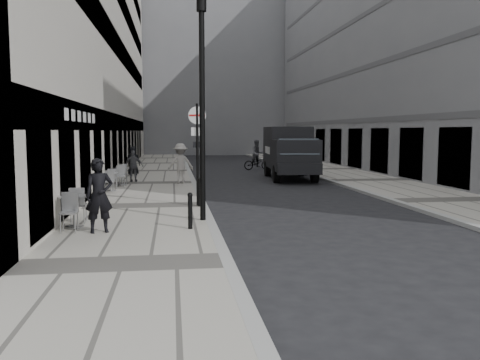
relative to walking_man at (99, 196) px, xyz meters
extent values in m
plane|color=black|center=(2.84, -5.79, -1.04)|extent=(120.00, 120.00, 0.00)
cube|color=gray|center=(0.84, 12.21, -0.98)|extent=(4.00, 60.00, 0.12)
cube|color=gray|center=(11.84, 12.21, -0.98)|extent=(4.00, 60.00, 0.12)
cube|color=#B9B5A9|center=(-3.16, 18.71, 7.96)|extent=(4.00, 45.00, 18.00)
cube|color=slate|center=(16.84, 18.71, 8.96)|extent=(6.00, 45.00, 20.00)
cube|color=slate|center=(4.34, 50.21, 9.96)|extent=(24.00, 16.00, 22.00)
imported|color=black|center=(0.00, 0.00, 0.00)|extent=(0.77, 0.61, 1.84)
cylinder|color=black|center=(2.64, 4.31, 0.79)|extent=(0.09, 0.09, 3.42)
cylinder|color=white|center=(2.64, 4.31, 2.11)|extent=(0.59, 0.10, 0.59)
cube|color=#B21414|center=(2.64, 4.29, 2.11)|extent=(0.54, 0.08, 0.06)
cube|color=white|center=(2.64, 4.34, 1.57)|extent=(0.41, 0.07, 0.27)
cylinder|color=black|center=(2.64, 1.43, 2.01)|extent=(0.16, 0.16, 5.87)
cylinder|color=black|center=(2.64, 1.43, 5.00)|extent=(0.27, 0.27, 0.34)
cylinder|color=black|center=(2.24, 0.19, -0.48)|extent=(0.12, 0.12, 0.87)
cylinder|color=black|center=(2.69, 4.08, -0.48)|extent=(0.12, 0.12, 0.89)
cylinder|color=black|center=(7.04, 12.49, -0.59)|extent=(0.37, 0.92, 0.90)
cylinder|color=black|center=(9.01, 12.35, -0.59)|extent=(0.37, 0.92, 0.90)
cylinder|color=black|center=(7.30, 16.29, -0.59)|extent=(0.37, 0.92, 0.90)
cylinder|color=black|center=(9.27, 16.16, -0.59)|extent=(0.37, 0.92, 0.90)
cube|color=black|center=(8.22, 15.33, 0.70)|extent=(2.52, 4.18, 2.24)
cube|color=black|center=(8.01, 12.31, 0.36)|extent=(2.38, 2.17, 1.57)
cube|color=#1E2328|center=(7.96, 11.47, 0.81)|extent=(1.98, 0.53, 0.83)
imported|color=black|center=(7.50, 21.12, -0.54)|extent=(1.98, 1.02, 0.99)
imported|color=#4E4E52|center=(7.50, 21.12, 0.06)|extent=(1.03, 0.88, 1.87)
imported|color=#525257|center=(-0.11, 12.77, -0.14)|extent=(0.95, 0.46, 1.56)
imported|color=gray|center=(2.18, 11.60, 0.04)|extent=(1.32, 0.88, 1.92)
imported|color=black|center=(-0.42, 16.54, -0.10)|extent=(0.87, 0.64, 1.64)
cylinder|color=#A4A5A6|center=(-0.76, 0.78, -0.91)|extent=(0.48, 0.48, 0.03)
cylinder|color=#A4A5A6|center=(-0.76, 0.78, -0.51)|extent=(0.07, 0.07, 0.80)
cylinder|color=#A4A5A6|center=(-0.76, 0.78, -0.11)|extent=(0.76, 0.76, 0.03)
cylinder|color=#ACACAE|center=(-0.76, 8.91, -0.91)|extent=(0.44, 0.44, 0.03)
cylinder|color=#ACACAE|center=(-0.76, 8.91, -0.55)|extent=(0.06, 0.06, 0.73)
cylinder|color=#ACACAE|center=(-0.76, 8.91, -0.18)|extent=(0.69, 0.69, 0.03)
cylinder|color=silver|center=(-0.55, 11.32, -0.91)|extent=(0.46, 0.46, 0.03)
cylinder|color=silver|center=(-0.55, 11.32, -0.53)|extent=(0.06, 0.06, 0.77)
cylinder|color=silver|center=(-0.55, 11.32, -0.14)|extent=(0.73, 0.73, 0.03)
camera|label=1|loc=(1.81, -12.76, 1.59)|focal=38.00mm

